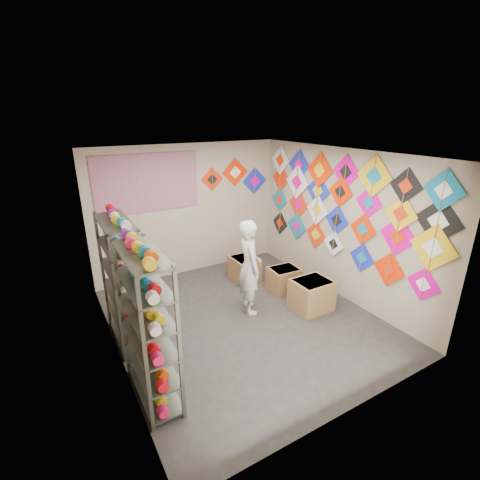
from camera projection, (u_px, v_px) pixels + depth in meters
ground at (244, 319)px, 5.82m from camera, size 4.50×4.50×0.00m
room_walls at (244, 226)px, 5.25m from camera, size 4.50×4.50×4.50m
shelf_rack_front at (148, 327)px, 3.96m from camera, size 0.40×1.10×1.90m
shelf_rack_back at (122, 282)px, 5.02m from camera, size 0.40×1.10×1.90m
string_spools at (133, 295)px, 4.46m from camera, size 0.12×2.36×0.12m
kite_wall_display at (340, 206)px, 6.16m from camera, size 0.06×4.26×2.03m
back_wall_kites at (237, 177)px, 7.51m from camera, size 1.61×0.02×0.85m
poster at (148, 183)px, 6.57m from camera, size 2.00×0.01×1.10m
shopkeeper at (249, 267)px, 5.82m from camera, size 0.77×0.66×1.64m
carton_a at (311, 295)px, 6.04m from camera, size 0.66×0.55×0.55m
carton_b at (284, 279)px, 6.71m from camera, size 0.59×0.49×0.46m
carton_c at (245, 269)px, 7.13m from camera, size 0.50×0.55×0.48m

